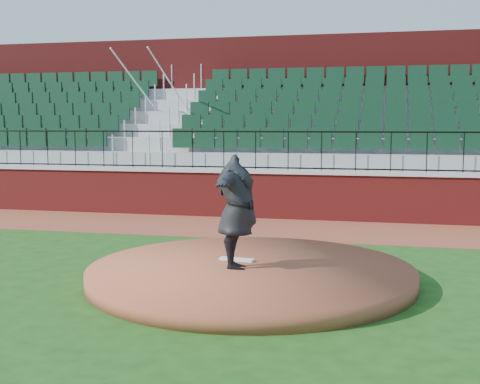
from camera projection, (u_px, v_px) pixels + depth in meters
The scene contains 10 objects.
ground at pixel (218, 284), 9.96m from camera, with size 90.00×90.00×0.00m, color #194614.
warning_track at pixel (277, 228), 15.18m from camera, with size 34.00×3.20×0.01m, color brown.
field_wall at pixel (288, 196), 16.66m from camera, with size 34.00×0.35×1.20m, color maroon.
wall_cap at pixel (288, 172), 16.59m from camera, with size 34.00×0.45×0.10m, color #B7B7B7.
wall_railing at pixel (288, 151), 16.53m from camera, with size 34.00×0.05×1.00m, color black, non-canonical shape.
seating_stands at pixel (302, 131), 19.11m from camera, with size 34.00×5.10×4.60m, color gray, non-canonical shape.
concourse_wall at pixel (313, 116), 21.77m from camera, with size 34.00×0.50×5.50m, color maroon.
pitchers_mound at pixel (251, 274), 10.09m from camera, with size 5.20×5.20×0.25m, color brown.
pitching_rubber at pixel (237, 259), 10.49m from camera, with size 0.58×0.15×0.04m, color white.
pitcher at pixel (237, 212), 9.85m from camera, with size 2.21×0.60×1.80m, color black.
Camera 1 is at (2.57, -9.40, 2.53)m, focal length 47.25 mm.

